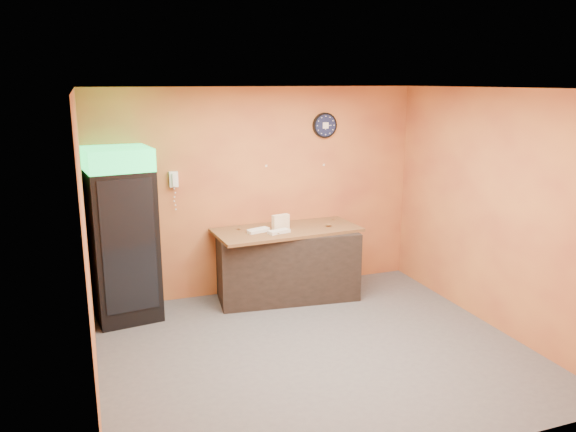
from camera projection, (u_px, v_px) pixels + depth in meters
name	position (u px, v px, depth m)	size (l,w,h in m)	color
floor	(315.00, 350.00, 6.14)	(4.50, 4.50, 0.00)	#47474C
back_wall	(259.00, 192.00, 7.64)	(4.50, 0.02, 2.80)	#D3823B
left_wall	(87.00, 248.00, 5.06)	(0.02, 4.00, 2.80)	#D3823B
right_wall	(493.00, 210.00, 6.56)	(0.02, 4.00, 2.80)	#D3823B
ceiling	(318.00, 88.00, 5.48)	(4.50, 4.00, 0.02)	white
beverage_cooler	(122.00, 238.00, 6.75)	(0.83, 0.84, 2.12)	black
prep_counter	(287.00, 264.00, 7.57)	(1.84, 0.82, 0.92)	black
wall_clock	(325.00, 125.00, 7.72)	(0.35, 0.06, 0.35)	black
wall_phone	(174.00, 179.00, 7.15)	(0.11, 0.10, 0.20)	white
butcher_paper	(287.00, 230.00, 7.46)	(1.91, 0.86, 0.04)	brown
sub_roll_stack	(281.00, 222.00, 7.40)	(0.24, 0.12, 0.20)	beige
wrapped_sandwich_left	(257.00, 231.00, 7.26)	(0.26, 0.10, 0.04)	silver
wrapped_sandwich_mid	(279.00, 232.00, 7.23)	(0.29, 0.11, 0.04)	silver
wrapped_sandwich_right	(258.00, 230.00, 7.30)	(0.29, 0.11, 0.04)	silver
kitchen_tool	(283.00, 225.00, 7.52)	(0.06, 0.06, 0.06)	silver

